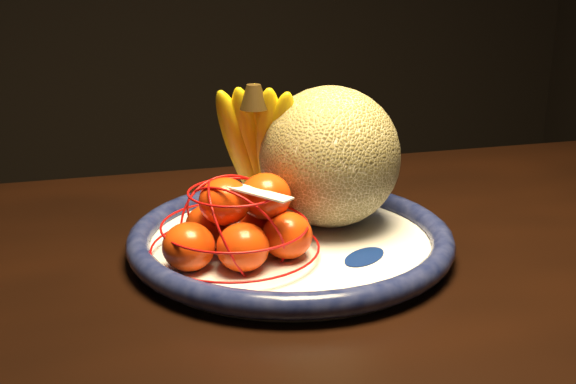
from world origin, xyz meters
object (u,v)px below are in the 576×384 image
object	(u,v)px
cantaloupe	(330,157)
banana_bunch	(259,145)
mandarin_bag	(239,226)
fruit_bowl	(290,240)
dining_table	(268,331)

from	to	relation	value
cantaloupe	banana_bunch	world-z (taller)	banana_bunch
cantaloupe	mandarin_bag	xyz separation A→B (m)	(-0.13, -0.07, -0.05)
fruit_bowl	banana_bunch	distance (m)	0.12
dining_table	cantaloupe	world-z (taller)	cantaloupe
cantaloupe	mandarin_bag	bearing A→B (deg)	-151.77
cantaloupe	banana_bunch	bearing A→B (deg)	152.75
mandarin_bag	banana_bunch	bearing A→B (deg)	64.63
cantaloupe	mandarin_bag	size ratio (longest dim) A/B	0.82
fruit_bowl	dining_table	bearing A→B (deg)	-130.75
fruit_bowl	banana_bunch	size ratio (longest dim) A/B	1.99
dining_table	cantaloupe	distance (m)	0.22
banana_bunch	dining_table	bearing A→B (deg)	-77.31
cantaloupe	mandarin_bag	world-z (taller)	cantaloupe
dining_table	mandarin_bag	distance (m)	0.13
dining_table	fruit_bowl	size ratio (longest dim) A/B	3.73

